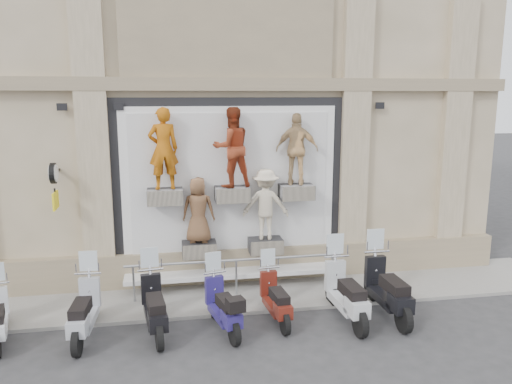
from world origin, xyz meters
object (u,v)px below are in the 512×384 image
scooter_e (223,296)px  scooter_f (276,289)px  scooter_h (388,277)px  scooter_d (154,296)px  scooter_c (83,300)px  guard_rail (236,278)px  scooter_g (346,282)px  clock_sign_bracket (54,180)px

scooter_e → scooter_f: (1.12, 0.23, -0.03)m
scooter_f → scooter_h: (2.36, -0.18, 0.17)m
scooter_d → scooter_c: bearing=170.7°
guard_rail → scooter_d: 2.35m
scooter_d → scooter_e: (1.33, -0.12, -0.06)m
scooter_c → scooter_d: bearing=1.3°
scooter_e → guard_rail: bearing=60.2°
scooter_g → clock_sign_bracket: bearing=159.0°
scooter_c → scooter_f: bearing=4.2°
scooter_f → scooter_g: bearing=-13.9°
clock_sign_bracket → scooter_f: bearing=-21.9°
scooter_d → scooter_g: bearing=-9.1°
guard_rail → scooter_c: (-3.14, -1.41, 0.31)m
scooter_h → scooter_g: bearing=-178.0°
scooter_f → scooter_c: bearing=175.9°
scooter_d → scooter_h: scooter_h is taller
guard_rail → scooter_d: scooter_d is taller
scooter_e → scooter_h: scooter_h is taller
scooter_c → scooter_e: size_ratio=1.07×
guard_rail → scooter_g: scooter_g is taller
scooter_e → scooter_h: (3.48, 0.04, 0.13)m
clock_sign_bracket → scooter_c: clock_sign_bracket is taller
scooter_c → scooter_e: scooter_c is taller
guard_rail → scooter_g: bearing=-37.5°
guard_rail → scooter_c: size_ratio=2.66×
scooter_d → scooter_g: (3.88, -0.12, 0.05)m
clock_sign_bracket → scooter_f: clock_sign_bracket is taller
scooter_c → scooter_f: 3.77m
clock_sign_bracket → scooter_g: clock_sign_bracket is taller
scooter_f → clock_sign_bracket: bearing=153.1°
scooter_f → scooter_e: bearing=-173.5°
scooter_c → scooter_f: (3.76, 0.06, -0.08)m
scooter_c → scooter_d: 1.32m
clock_sign_bracket → scooter_g: 6.60m
scooter_h → scooter_e: bearing=-179.9°
clock_sign_bracket → scooter_h: 7.43m
scooter_c → scooter_h: scooter_h is taller
scooter_c → scooter_g: size_ratio=0.92×
guard_rail → scooter_f: 1.51m
clock_sign_bracket → scooter_c: size_ratio=0.54×
clock_sign_bracket → scooter_d: (2.08, -1.93, -2.02)m
scooter_g → scooter_e: bearing=178.0°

